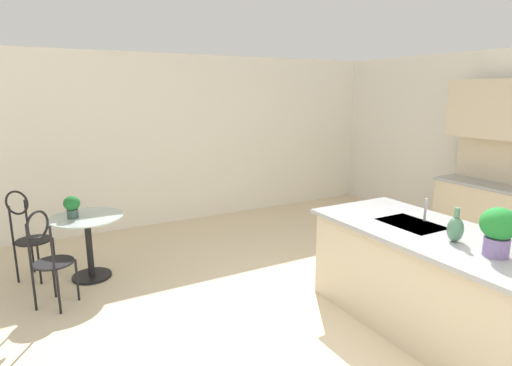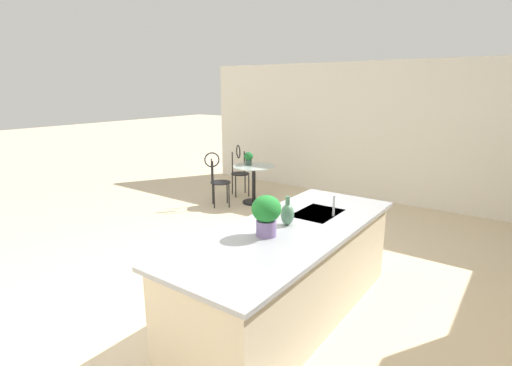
% 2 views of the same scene
% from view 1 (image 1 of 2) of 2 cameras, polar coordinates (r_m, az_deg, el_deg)
% --- Properties ---
extents(ground_plane, '(40.00, 40.00, 0.00)m').
position_cam_1_polar(ground_plane, '(3.83, 13.36, -21.62)').
color(ground_plane, beige).
extents(wall_left_window, '(0.12, 7.80, 2.70)m').
position_cam_1_polar(wall_left_window, '(6.97, -10.27, 5.85)').
color(wall_left_window, silver).
rests_on(wall_left_window, ground).
extents(kitchen_island, '(2.80, 1.06, 0.92)m').
position_cam_1_polar(kitchen_island, '(4.02, 25.98, -13.35)').
color(kitchen_island, beige).
rests_on(kitchen_island, ground).
extents(bistro_table, '(0.80, 0.80, 0.74)m').
position_cam_1_polar(bistro_table, '(5.19, -21.87, -7.37)').
color(bistro_table, black).
rests_on(bistro_table, ground).
extents(chair_near_window, '(0.53, 0.53, 1.04)m').
position_cam_1_polar(chair_near_window, '(5.43, -28.74, -5.75)').
color(chair_near_window, black).
rests_on(chair_near_window, ground).
extents(chair_by_island, '(0.54, 0.54, 1.04)m').
position_cam_1_polar(chair_by_island, '(4.59, -26.50, -8.70)').
color(chair_by_island, black).
rests_on(chair_by_island, ground).
extents(sink_faucet, '(0.02, 0.02, 0.22)m').
position_cam_1_polar(sink_faucet, '(4.27, 22.13, -3.39)').
color(sink_faucet, '#B2B5BA').
rests_on(sink_faucet, kitchen_island).
extents(potted_plant_on_table, '(0.18, 0.18, 0.25)m').
position_cam_1_polar(potted_plant_on_table, '(5.07, -23.85, -2.83)').
color(potted_plant_on_table, '#385147').
rests_on(potted_plant_on_table, bistro_table).
extents(potted_plant_counter_near, '(0.27, 0.27, 0.37)m').
position_cam_1_polar(potted_plant_counter_near, '(3.57, 30.22, -5.42)').
color(potted_plant_counter_near, '#7A669E').
rests_on(potted_plant_counter_near, kitchen_island).
extents(vase_on_counter, '(0.13, 0.13, 0.29)m').
position_cam_1_polar(vase_on_counter, '(3.79, 25.58, -5.64)').
color(vase_on_counter, '#4C7A5B').
rests_on(vase_on_counter, kitchen_island).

